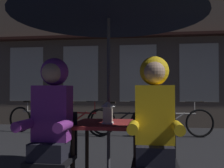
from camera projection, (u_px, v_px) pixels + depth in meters
name	position (u px, v px, depth m)	size (l,w,h in m)	color
cafe_table	(109.00, 132.00, 2.84)	(0.72, 0.72, 0.74)	maroon
patio_umbrella	(109.00, 1.00, 2.87)	(2.10, 2.10, 2.31)	#4C4C51
lantern	(108.00, 112.00, 2.73)	(0.11, 0.11, 0.23)	white
chair_left	(53.00, 152.00, 2.54)	(0.40, 0.40, 0.87)	black
chair_right	(155.00, 156.00, 2.41)	(0.40, 0.40, 0.87)	black
person_left_hooded	(52.00, 116.00, 2.49)	(0.45, 0.56, 1.40)	black
person_right_hooded	(155.00, 117.00, 2.36)	(0.45, 0.56, 1.40)	black
shopfront_building	(138.00, 26.00, 8.23)	(10.00, 0.93, 6.20)	#6B5B4C
bicycle_nearest	(37.00, 119.00, 6.73)	(1.66, 0.36, 0.84)	black
bicycle_second	(80.00, 121.00, 6.36)	(1.65, 0.41, 0.84)	black
bicycle_third	(123.00, 121.00, 6.26)	(1.66, 0.35, 0.84)	black
bicycle_fourth	(177.00, 122.00, 6.12)	(1.68, 0.20, 0.84)	black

